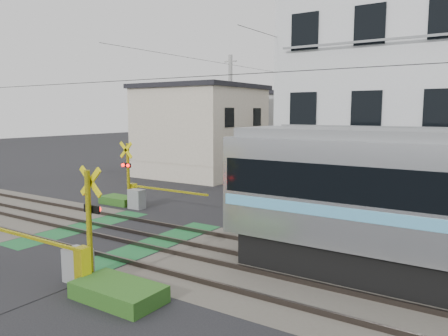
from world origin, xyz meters
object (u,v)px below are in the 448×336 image
Objects in this scene: crossing_signal_near at (78,257)px; apartment_block at (423,107)px; crossing_signal_far at (136,193)px; pedestrian at (388,149)px.

crossing_signal_near is 14.95m from apartment_block.
crossing_signal_far is 30.78m from pedestrian.
apartment_block is (5.91, 13.15, 3.94)m from crossing_signal_near.
crossing_signal_far is 2.94× the size of pedestrian.
apartment_block reaches higher than crossing_signal_near.
apartment_block is at bearing 27.78° from crossing_signal_far.
pedestrian is at bearing 91.51° from crossing_signal_near.
apartment_block is (11.09, 5.84, 3.94)m from crossing_signal_far.
crossing_signal_far is at bearing -152.22° from apartment_block.
crossing_signal_far is (-5.17, 7.31, 0.00)m from crossing_signal_near.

